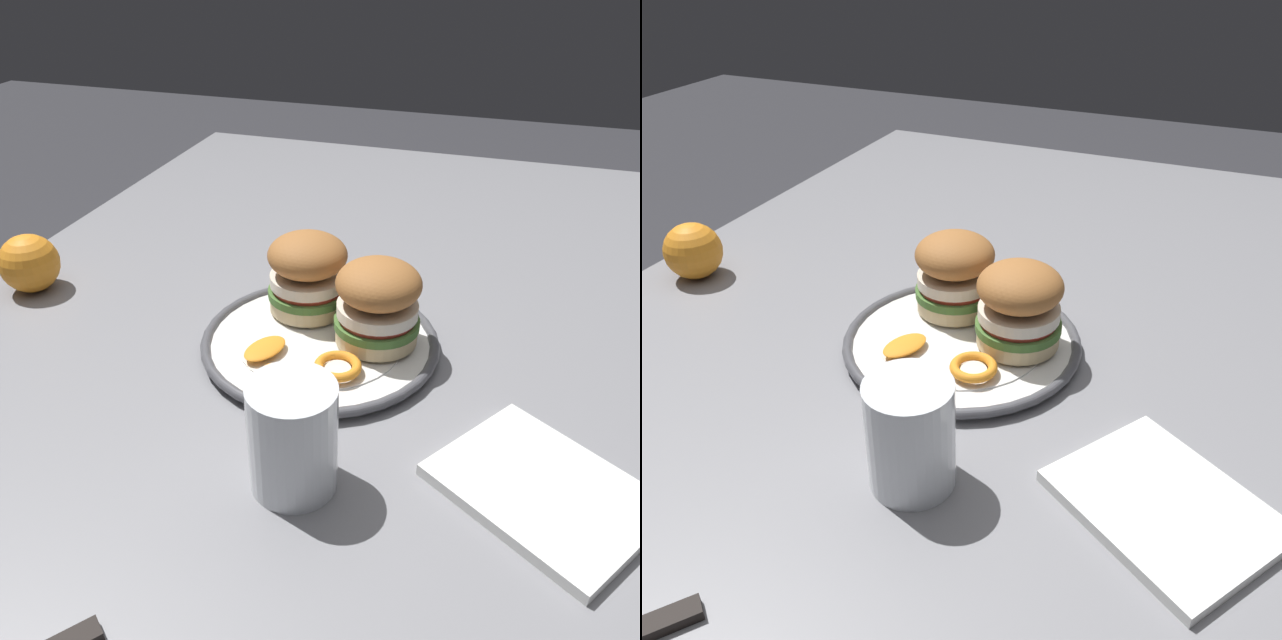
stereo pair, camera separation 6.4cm
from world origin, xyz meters
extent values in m
cube|color=gray|center=(0.00, 0.00, 0.75)|extent=(1.46, 1.07, 0.03)
cube|color=gray|center=(0.67, 0.47, 0.37)|extent=(0.06, 0.06, 0.73)
cylinder|color=white|center=(-0.06, 0.03, 0.77)|extent=(0.26, 0.26, 0.01)
torus|color=#4C4C51|center=(-0.06, 0.03, 0.78)|extent=(0.28, 0.28, 0.01)
cylinder|color=white|center=(-0.06, 0.03, 0.78)|extent=(0.20, 0.20, 0.00)
cylinder|color=beige|center=(0.00, 0.06, 0.79)|extent=(0.10, 0.10, 0.02)
cylinder|color=#477033|center=(0.00, 0.06, 0.81)|extent=(0.10, 0.10, 0.01)
cylinder|color=#BC3828|center=(0.00, 0.06, 0.81)|extent=(0.09, 0.09, 0.01)
cylinder|color=silver|center=(0.00, 0.06, 0.82)|extent=(0.09, 0.09, 0.01)
ellipsoid|color=#A36633|center=(0.00, 0.06, 0.86)|extent=(0.13, 0.13, 0.05)
cylinder|color=beige|center=(-0.04, -0.04, 0.79)|extent=(0.10, 0.10, 0.02)
cylinder|color=#477033|center=(-0.04, -0.04, 0.81)|extent=(0.10, 0.10, 0.01)
cylinder|color=#BC3828|center=(-0.04, -0.04, 0.81)|extent=(0.09, 0.09, 0.01)
cylinder|color=silver|center=(-0.04, -0.04, 0.82)|extent=(0.09, 0.09, 0.01)
ellipsoid|color=#A36633|center=(-0.04, -0.04, 0.86)|extent=(0.13, 0.13, 0.05)
torus|color=orange|center=(-0.12, -0.01, 0.79)|extent=(0.07, 0.07, 0.01)
cylinder|color=#F4E5C6|center=(-0.12, -0.01, 0.78)|extent=(0.03, 0.03, 0.00)
ellipsoid|color=orange|center=(-0.11, 0.08, 0.79)|extent=(0.07, 0.05, 0.01)
ellipsoid|color=orange|center=(-0.16, 0.05, 0.79)|extent=(0.08, 0.05, 0.01)
cylinder|color=white|center=(-0.27, -0.01, 0.82)|extent=(0.08, 0.08, 0.11)
cylinder|color=silver|center=(-0.27, -0.01, 0.79)|extent=(0.07, 0.07, 0.06)
sphere|color=orange|center=(-0.04, 0.45, 0.80)|extent=(0.08, 0.08, 0.08)
cube|color=white|center=(-0.22, -0.23, 0.77)|extent=(0.22, 0.23, 0.01)
camera|label=1|loc=(-0.68, -0.17, 1.21)|focal=37.04mm
camera|label=2|loc=(-0.66, -0.23, 1.21)|focal=37.04mm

